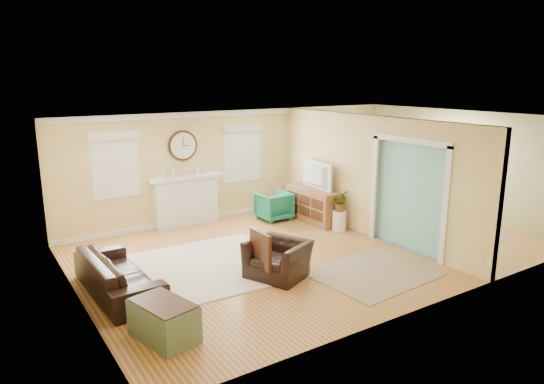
# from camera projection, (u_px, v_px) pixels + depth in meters

# --- Properties ---
(floor) EXTENTS (9.00, 9.00, 0.00)m
(floor) POSITION_uv_depth(u_px,v_px,m) (313.00, 247.00, 9.84)
(floor) COLOR #A05924
(floor) RESTS_ON ground
(wall_back) EXTENTS (9.00, 0.02, 2.60)m
(wall_back) POSITION_uv_depth(u_px,v_px,m) (240.00, 163.00, 11.99)
(wall_back) COLOR tan
(wall_back) RESTS_ON ground
(wall_front) EXTENTS (9.00, 0.02, 2.60)m
(wall_front) POSITION_uv_depth(u_px,v_px,m) (440.00, 222.00, 7.09)
(wall_front) COLOR tan
(wall_front) RESTS_ON ground
(wall_left) EXTENTS (0.02, 6.00, 2.60)m
(wall_left) POSITION_uv_depth(u_px,v_px,m) (73.00, 221.00, 7.16)
(wall_left) COLOR tan
(wall_left) RESTS_ON ground
(wall_right) EXTENTS (0.02, 6.00, 2.60)m
(wall_right) POSITION_uv_depth(u_px,v_px,m) (459.00, 163.00, 11.92)
(wall_right) COLOR tan
(wall_right) RESTS_ON ground
(ceiling) EXTENTS (9.00, 6.00, 0.02)m
(ceiling) POSITION_uv_depth(u_px,v_px,m) (316.00, 118.00, 9.24)
(ceiling) COLOR white
(ceiling) RESTS_ON wall_back
(partition) EXTENTS (0.17, 6.00, 2.60)m
(partition) POSITION_uv_depth(u_px,v_px,m) (361.00, 172.00, 10.56)
(partition) COLOR tan
(partition) RESTS_ON ground
(fireplace) EXTENTS (1.70, 0.30, 1.17)m
(fireplace) POSITION_uv_depth(u_px,v_px,m) (186.00, 200.00, 11.26)
(fireplace) COLOR white
(fireplace) RESTS_ON ground
(wall_clock) EXTENTS (0.70, 0.07, 0.70)m
(wall_clock) POSITION_uv_depth(u_px,v_px,m) (183.00, 146.00, 11.04)
(wall_clock) COLOR #472314
(wall_clock) RESTS_ON wall_back
(window_left) EXTENTS (1.05, 0.13, 1.42)m
(window_left) POSITION_uv_depth(u_px,v_px,m) (115.00, 160.00, 10.25)
(window_left) COLOR white
(window_left) RESTS_ON wall_back
(window_right) EXTENTS (1.05, 0.13, 1.42)m
(window_right) POSITION_uv_depth(u_px,v_px,m) (242.00, 149.00, 11.89)
(window_right) COLOR white
(window_right) RESTS_ON wall_back
(french_doors) EXTENTS (0.06, 1.70, 2.20)m
(french_doors) POSITION_uv_depth(u_px,v_px,m) (457.00, 172.00, 11.95)
(french_doors) COLOR white
(french_doors) RESTS_ON ground
(pendant) EXTENTS (0.30, 0.30, 0.55)m
(pendant) POSITION_uv_depth(u_px,v_px,m) (420.00, 130.00, 10.92)
(pendant) COLOR gold
(pendant) RESTS_ON ceiling
(rug_cream) EXTENTS (3.21, 2.81, 0.02)m
(rug_cream) POSITION_uv_depth(u_px,v_px,m) (199.00, 268.00, 8.75)
(rug_cream) COLOR beige
(rug_cream) RESTS_ON floor
(rug_jute) EXTENTS (2.15, 1.81, 0.01)m
(rug_jute) POSITION_uv_depth(u_px,v_px,m) (373.00, 273.00, 8.52)
(rug_jute) COLOR tan
(rug_jute) RESTS_ON floor
(rug_grey) EXTENTS (2.45, 3.07, 0.01)m
(rug_grey) POSITION_uv_depth(u_px,v_px,m) (415.00, 230.00, 10.96)
(rug_grey) COLOR gray
(rug_grey) RESTS_ON floor
(sofa) EXTENTS (0.93, 2.19, 0.63)m
(sofa) POSITION_uv_depth(u_px,v_px,m) (118.00, 274.00, 7.70)
(sofa) COLOR black
(sofa) RESTS_ON floor
(eames_chair) EXTENTS (1.19, 1.25, 0.64)m
(eames_chair) POSITION_uv_depth(u_px,v_px,m) (278.00, 259.00, 8.34)
(eames_chair) COLOR black
(eames_chair) RESTS_ON floor
(green_chair) EXTENTS (0.73, 0.75, 0.68)m
(green_chair) POSITION_uv_depth(u_px,v_px,m) (274.00, 206.00, 11.71)
(green_chair) COLOR #0F7D63
(green_chair) RESTS_ON floor
(trunk) EXTENTS (0.76, 1.02, 0.52)m
(trunk) POSITION_uv_depth(u_px,v_px,m) (164.00, 321.00, 6.34)
(trunk) COLOR slate
(trunk) RESTS_ON floor
(credenza) EXTENTS (0.53, 1.55, 0.80)m
(credenza) POSITION_uv_depth(u_px,v_px,m) (313.00, 205.00, 11.57)
(credenza) COLOR #905D3B
(credenza) RESTS_ON floor
(tv) EXTENTS (0.23, 1.14, 0.65)m
(tv) POSITION_uv_depth(u_px,v_px,m) (313.00, 175.00, 11.39)
(tv) COLOR black
(tv) RESTS_ON credenza
(garden_stool) EXTENTS (0.31, 0.31, 0.46)m
(garden_stool) POSITION_uv_depth(u_px,v_px,m) (339.00, 221.00, 10.89)
(garden_stool) COLOR white
(garden_stool) RESTS_ON floor
(potted_plant) EXTENTS (0.52, 0.52, 0.44)m
(potted_plant) POSITION_uv_depth(u_px,v_px,m) (340.00, 201.00, 10.78)
(potted_plant) COLOR #337F33
(potted_plant) RESTS_ON garden_stool
(dining_table) EXTENTS (1.14, 1.98, 0.69)m
(dining_table) POSITION_uv_depth(u_px,v_px,m) (416.00, 215.00, 10.89)
(dining_table) COLOR #472314
(dining_table) RESTS_ON floor
(dining_chair_n) EXTENTS (0.54, 0.54, 0.98)m
(dining_chair_n) POSITION_uv_depth(u_px,v_px,m) (385.00, 196.00, 11.72)
(dining_chair_n) COLOR gray
(dining_chair_n) RESTS_ON floor
(dining_chair_s) EXTENTS (0.47, 0.47, 0.98)m
(dining_chair_s) POSITION_uv_depth(u_px,v_px,m) (458.00, 217.00, 9.89)
(dining_chair_s) COLOR gray
(dining_chair_s) RESTS_ON floor
(dining_chair_w) EXTENTS (0.48, 0.48, 1.02)m
(dining_chair_w) POSITION_uv_depth(u_px,v_px,m) (398.00, 210.00, 10.37)
(dining_chair_w) COLOR white
(dining_chair_w) RESTS_ON floor
(dining_chair_e) EXTENTS (0.49, 0.49, 0.95)m
(dining_chair_e) POSITION_uv_depth(u_px,v_px,m) (433.00, 202.00, 11.14)
(dining_chair_e) COLOR gray
(dining_chair_e) RESTS_ON floor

